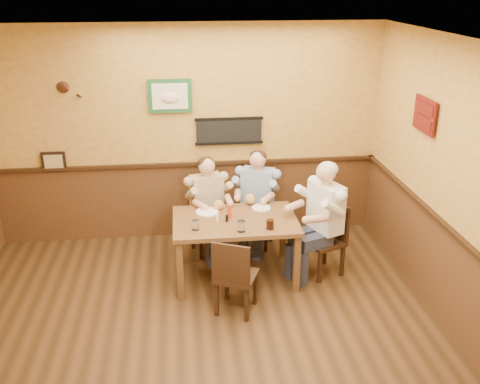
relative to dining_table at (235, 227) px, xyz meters
The scene contains 17 objects.
room 1.55m from the dining_table, 107.51° to the right, with size 5.02×5.03×2.81m.
dining_table is the anchor object (origin of this frame).
chair_back_left 0.78m from the dining_table, 112.75° to the left, with size 0.37×0.37×0.80m, color #331F10, non-canonical shape.
chair_back_right 0.89m from the dining_table, 64.19° to the left, with size 0.38×0.38×0.82m, color #331F10, non-canonical shape.
chair_right_end 1.06m from the dining_table, ahead, with size 0.41×0.41×0.88m, color #331F10, non-canonical shape.
chair_near_side 0.71m from the dining_table, 95.17° to the right, with size 0.40×0.40×0.87m, color #331F10, non-canonical shape.
diner_tan_shirt 0.74m from the dining_table, 112.75° to the left, with size 0.53×0.53×1.15m, color #CBB18B, non-canonical shape.
diner_blue_polo 0.85m from the dining_table, 64.19° to the left, with size 0.54×0.54×1.18m, color #89A2CE, non-canonical shape.
diner_white_elder 1.04m from the dining_table, ahead, with size 0.58×0.58×1.26m, color white, non-canonical shape.
water_glass_left 0.53m from the dining_table, 154.17° to the right, with size 0.08×0.08×0.11m, color silver.
water_glass_mid 0.36m from the dining_table, 84.10° to the right, with size 0.08×0.08×0.13m, color silver.
cola_tumbler 0.48m from the dining_table, 39.62° to the right, with size 0.08×0.08×0.11m, color black.
hot_sauce_bottle 0.20m from the dining_table, 151.36° to the left, with size 0.05×0.05×0.18m, color red.
salt_shaker 0.25m from the dining_table, 169.61° to the right, with size 0.03×0.03×0.09m, color white.
pepper_shaker 0.17m from the dining_table, 152.92° to the right, with size 0.03×0.03×0.08m, color black.
plate_far_left 0.39m from the dining_table, 144.58° to the left, with size 0.26×0.26×0.02m, color white.
plate_far_right 0.44m from the dining_table, 37.88° to the left, with size 0.23×0.23×0.02m, color white.
Camera 1 is at (-0.09, -4.17, 3.30)m, focal length 40.00 mm.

